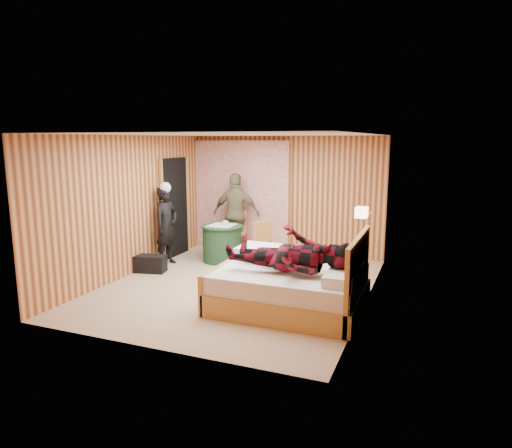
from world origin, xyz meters
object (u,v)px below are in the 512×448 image
at_px(bed, 292,285).
at_px(duffel_bag, 150,264).
at_px(nightstand, 353,281).
at_px(wall_lamp, 362,212).
at_px(chair_far, 235,229).
at_px(woman_standing, 167,226).
at_px(round_table, 222,243).
at_px(man_at_table, 236,214).
at_px(chair_near, 260,240).
at_px(man_on_bed, 290,244).

height_order(bed, duffel_bag, bed).
bearing_deg(nightstand, wall_lamp, 82.32).
bearing_deg(chair_far, bed, -57.02).
relative_size(duffel_bag, woman_standing, 0.36).
bearing_deg(woman_standing, round_table, -48.42).
bearing_deg(woman_standing, duffel_bag, -172.62).
bearing_deg(duffel_bag, man_at_table, 52.23).
bearing_deg(round_table, duffel_bag, -127.01).
bearing_deg(wall_lamp, chair_near, 159.25).
distance_m(duffel_bag, woman_standing, 0.85).
height_order(nightstand, man_on_bed, man_on_bed).
height_order(nightstand, duffel_bag, nightstand).
xyz_separation_m(wall_lamp, woman_standing, (-3.77, 0.29, -0.53)).
xyz_separation_m(bed, duffel_bag, (-2.97, 0.74, -0.17)).
relative_size(nightstand, duffel_bag, 0.95).
distance_m(chair_near, duffel_bag, 2.09).
bearing_deg(man_on_bed, duffel_bag, 162.03).
height_order(nightstand, chair_near, chair_near).
bearing_deg(man_at_table, nightstand, 138.57).
relative_size(woman_standing, man_on_bed, 0.87).
height_order(bed, chair_far, bed).
bearing_deg(wall_lamp, nightstand, -97.68).
bearing_deg(bed, man_on_bed, -82.69).
bearing_deg(man_at_table, woman_standing, 48.29).
height_order(bed, man_on_bed, man_on_bed).
relative_size(bed, duffel_bag, 3.81).
xyz_separation_m(wall_lamp, round_table, (-2.87, 0.90, -0.93)).
distance_m(bed, nightstand, 1.05).
relative_size(chair_far, duffel_bag, 1.68).
height_order(round_table, chair_far, chair_far).
bearing_deg(chair_far, man_at_table, 71.45).
distance_m(bed, chair_far, 3.34).
distance_m(duffel_bag, man_at_table, 2.21).
bearing_deg(man_at_table, man_on_bed, 118.96).
relative_size(chair_far, chair_near, 1.01).
bearing_deg(chair_far, man_on_bed, -58.97).
bearing_deg(wall_lamp, round_table, 162.61).
xyz_separation_m(nightstand, woman_standing, (-3.73, 0.61, 0.51)).
bearing_deg(duffel_bag, nightstand, -12.78).
height_order(wall_lamp, chair_far, wall_lamp).
bearing_deg(chair_near, round_table, -65.22).
distance_m(woman_standing, man_on_bed, 3.39).
relative_size(wall_lamp, duffel_bag, 0.47).
height_order(chair_far, chair_near, chair_far).
bearing_deg(bed, man_at_table, 128.15).
xyz_separation_m(chair_near, duffel_bag, (-1.76, -1.06, -0.38)).
xyz_separation_m(duffel_bag, man_at_table, (0.90, 1.89, 0.71)).
bearing_deg(nightstand, duffel_bag, 179.58).
relative_size(wall_lamp, man_on_bed, 0.15).
relative_size(bed, chair_far, 2.27).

